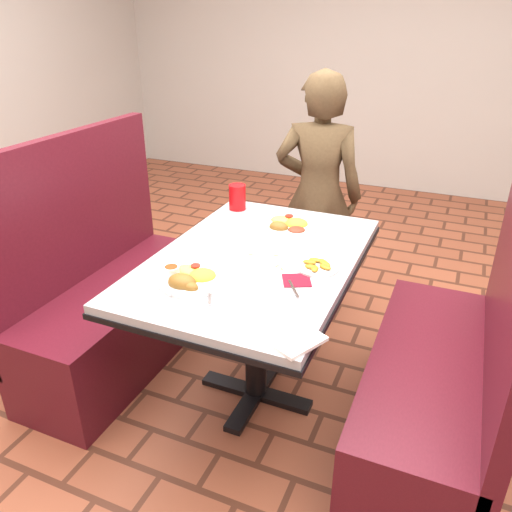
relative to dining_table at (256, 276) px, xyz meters
name	(u,v)px	position (x,y,z in m)	size (l,w,h in m)	color
dining_table	(256,276)	(0.00, 0.00, 0.00)	(0.81, 1.21, 0.75)	#B2B5B7
booth_bench_left	(113,303)	(-0.80, 0.00, -0.32)	(0.47, 1.20, 1.17)	#591420
booth_bench_right	(439,385)	(0.80, 0.00, -0.32)	(0.47, 1.20, 1.17)	#591420
diner_person	(318,196)	(-0.02, 0.97, 0.05)	(0.52, 0.34, 1.41)	brown
near_dinner_plate	(190,276)	(-0.14, -0.31, 0.12)	(0.26, 0.26, 0.08)	white
far_dinner_plate	(289,223)	(0.02, 0.34, 0.12)	(0.27, 0.27, 0.07)	white
plantain_plate	(317,266)	(0.27, -0.01, 0.11)	(0.17, 0.17, 0.03)	white
maroon_napkin	(297,280)	(0.23, -0.14, 0.10)	(0.11, 0.11, 0.00)	maroon
spoon_utensil	(294,289)	(0.24, -0.21, 0.10)	(0.01, 0.13, 0.00)	silver
red_tumbler	(237,197)	(-0.31, 0.48, 0.16)	(0.09, 0.09, 0.13)	red
paper_napkin	(286,333)	(0.31, -0.49, 0.10)	(0.22, 0.16, 0.01)	white
knife_utensil	(210,293)	(-0.02, -0.37, 0.11)	(0.01, 0.15, 0.00)	silver
fork_utensil	(189,288)	(-0.11, -0.36, 0.11)	(0.01, 0.16, 0.00)	silver
lettuce_shreds	(270,252)	(0.04, 0.06, 0.10)	(0.28, 0.32, 0.00)	#76B046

